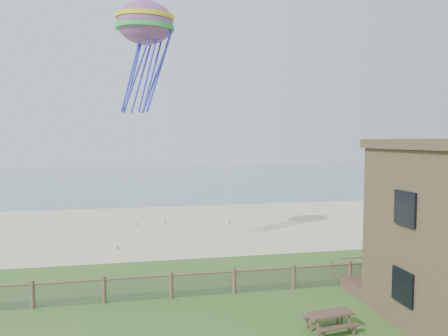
{
  "coord_description": "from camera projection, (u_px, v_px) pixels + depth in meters",
  "views": [
    {
      "loc": [
        -4.02,
        -12.22,
        7.33
      ],
      "look_at": [
        -0.11,
        8.0,
        5.91
      ],
      "focal_mm": 32.0,
      "sensor_mm": 36.0,
      "label": 1
    }
  ],
  "objects": [
    {
      "name": "octopus_kite",
      "position": [
        145.0,
        54.0,
        23.5
      ],
      "size": [
        3.88,
        3.12,
        7.07
      ],
      "primitive_type": null,
      "rotation": [
        0.0,
        0.0,
        0.22
      ],
      "color": "#FE5528"
    },
    {
      "name": "picnic_table",
      "position": [
        330.0,
        322.0,
        15.28
      ],
      "size": [
        1.9,
        1.53,
        0.74
      ],
      "primitive_type": null,
      "rotation": [
        0.0,
        0.0,
        0.12
      ],
      "color": "brown",
      "rests_on": "ground"
    },
    {
      "name": "chainlink_fence",
      "position": [
        234.0,
        282.0,
        19.08
      ],
      "size": [
        36.2,
        0.2,
        1.25
      ],
      "primitive_type": null,
      "color": "brown",
      "rests_on": "ground"
    },
    {
      "name": "sand_beach",
      "position": [
        195.0,
        225.0,
        34.79
      ],
      "size": [
        72.0,
        20.0,
        0.02
      ],
      "primitive_type": "cube",
      "color": "#C9B991",
      "rests_on": "ground"
    },
    {
      "name": "ocean",
      "position": [
        168.0,
        178.0,
        77.89
      ],
      "size": [
        160.0,
        68.0,
        0.02
      ],
      "primitive_type": "cube",
      "color": "slate",
      "rests_on": "ground"
    }
  ]
}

